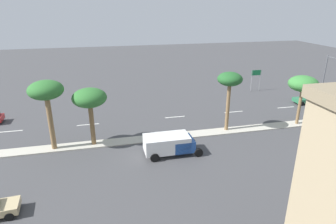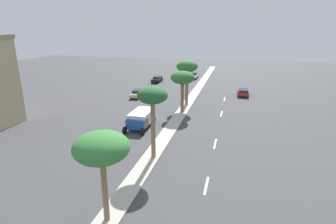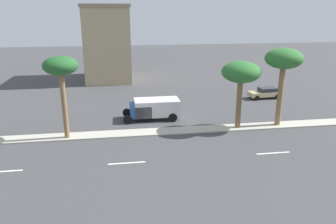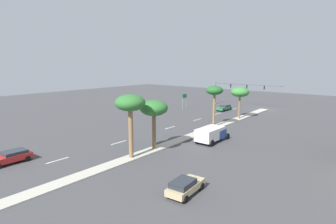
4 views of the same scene
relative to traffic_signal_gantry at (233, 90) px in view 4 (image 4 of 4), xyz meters
name	(u,v)px [view 4 (image 4 of 4)]	position (x,y,z in m)	size (l,w,h in m)	color
ground_plane	(171,143)	(-9.02, 37.77, -4.19)	(160.00, 160.00, 0.00)	#424244
median_curb	(113,164)	(-9.02, 48.29, -4.13)	(1.80, 94.73, 0.12)	#B7B2A3
lane_stripe_far	(234,109)	(-2.94, 4.93, -4.19)	(0.20, 2.80, 0.01)	silver
lane_stripe_trailing	(218,114)	(-2.94, 13.09, -4.19)	(0.20, 2.80, 0.01)	silver
lane_stripe_near	(197,120)	(-2.94, 21.65, -4.19)	(0.20, 2.80, 0.01)	silver
lane_stripe_center	(170,128)	(-2.94, 30.48, -4.19)	(0.20, 2.80, 0.01)	silver
lane_stripe_left	(119,142)	(-2.94, 42.17, -4.19)	(0.20, 2.80, 0.01)	silver
lane_stripe_rear	(58,160)	(-2.94, 51.48, -4.19)	(0.20, 2.80, 0.01)	silver
traffic_signal_gantry	(233,90)	(0.00, 0.00, 0.00)	(18.23, 0.53, 6.12)	#515459
directional_road_sign	(185,98)	(6.24, 13.23, -1.38)	(0.10, 1.78, 3.79)	gray
palm_tree_front	(240,92)	(-9.04, 15.64, 1.20)	(3.61, 3.61, 6.34)	olive
palm_tree_center	(214,92)	(-8.73, 25.41, 2.10)	(2.93, 2.93, 7.23)	olive
palm_tree_far	(154,109)	(-8.99, 41.39, 1.19)	(3.64, 3.64, 6.39)	brown
palm_tree_leading	(130,105)	(-9.08, 45.55, 2.24)	(3.53, 3.53, 7.51)	olive
sedan_green_outboard	(224,107)	(-2.02, 8.40, -3.47)	(2.03, 4.65, 1.33)	#287047
sedan_red_trailing	(10,157)	(0.39, 55.22, -3.45)	(2.15, 4.46, 1.34)	red
sedan_tan_right	(185,186)	(-19.27, 48.92, -3.45)	(2.11, 4.17, 1.38)	tan
box_truck	(212,134)	(-13.00, 33.54, -2.99)	(2.68, 5.85, 2.12)	#234C99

